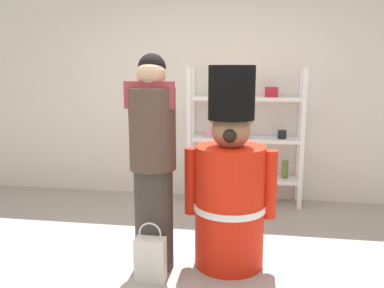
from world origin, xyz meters
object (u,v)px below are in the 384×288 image
Objects in this scene: person_shopper at (153,161)px; shopping_bag at (150,258)px; teddy_bear_guard at (230,186)px; merchandise_shelf at (245,137)px.

shopping_bag is at bearing -84.09° from person_shopper.
person_shopper is 0.73m from shopping_bag.
teddy_bear_guard is 0.82m from shopping_bag.
teddy_bear_guard reaches higher than shopping_bag.
teddy_bear_guard is at bearing 14.13° from person_shopper.
teddy_bear_guard is 0.64m from person_shopper.
shopping_bag is (0.02, -0.21, -0.70)m from person_shopper.
shopping_bag is (-0.56, -0.35, -0.48)m from teddy_bear_guard.
merchandise_shelf is at bearing 71.97° from shopping_bag.
person_shopper is at bearing 95.91° from shopping_bag.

